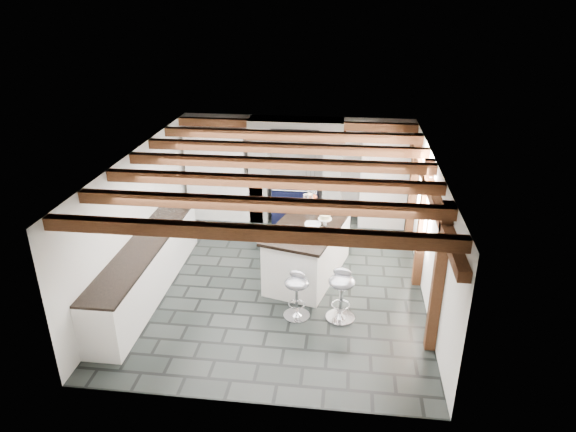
# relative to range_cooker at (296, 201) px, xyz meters

# --- Properties ---
(ground) EXTENTS (6.00, 6.00, 0.00)m
(ground) POSITION_rel_range_cooker_xyz_m (0.00, -2.68, -0.47)
(ground) COLOR black
(ground) RESTS_ON ground
(room_shell) EXTENTS (6.00, 6.03, 6.00)m
(room_shell) POSITION_rel_range_cooker_xyz_m (-0.61, -1.26, 0.60)
(room_shell) COLOR silver
(room_shell) RESTS_ON ground
(range_cooker) EXTENTS (1.00, 0.63, 0.99)m
(range_cooker) POSITION_rel_range_cooker_xyz_m (0.00, 0.00, 0.00)
(range_cooker) COLOR black
(range_cooker) RESTS_ON ground
(kitchen_island) EXTENTS (1.57, 2.27, 1.36)m
(kitchen_island) POSITION_rel_range_cooker_xyz_m (0.48, -2.39, 0.06)
(kitchen_island) COLOR white
(kitchen_island) RESTS_ON ground
(bar_stool_near) EXTENTS (0.50, 0.50, 0.86)m
(bar_stool_near) POSITION_rel_range_cooker_xyz_m (1.11, -3.69, 0.07)
(bar_stool_near) COLOR silver
(bar_stool_near) RESTS_ON ground
(bar_stool_far) EXTENTS (0.48, 0.48, 0.79)m
(bar_stool_far) POSITION_rel_range_cooker_xyz_m (0.42, -3.72, 0.02)
(bar_stool_far) COLOR silver
(bar_stool_far) RESTS_ON ground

